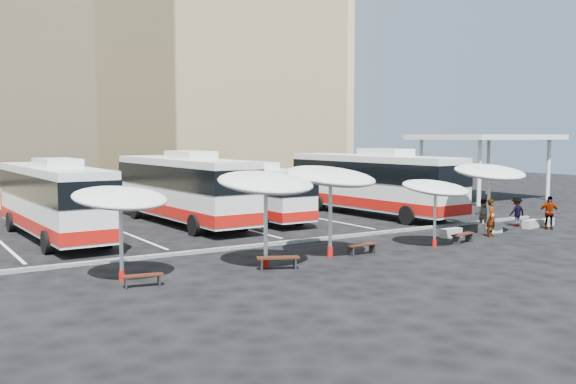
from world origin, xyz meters
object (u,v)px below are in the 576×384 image
conc_bench_3 (547,222)px  passenger_3 (517,212)px  sunshade_3 (435,188)px  bus_0 (53,198)px  bus_2 (249,190)px  bus_1 (182,187)px  wood_bench_0 (142,278)px  bus_3 (373,181)px  sunshade_0 (120,198)px  passenger_2 (549,213)px  sunshade_4 (490,172)px  conc_bench_0 (451,233)px  wood_bench_1 (278,260)px  wood_bench_3 (463,236)px  sunshade_1 (266,183)px  conc_bench_2 (531,224)px  passenger_1 (483,215)px  sunshade_2 (331,177)px  passenger_0 (492,218)px  wood_bench_2 (362,246)px

conc_bench_3 → passenger_3: passenger_3 is taller
sunshade_3 → conc_bench_3: 10.76m
bus_0 → bus_2: size_ratio=1.13×
bus_1 → wood_bench_0: size_ratio=9.43×
bus_3 → passenger_3: size_ratio=8.15×
sunshade_0 → passenger_2: size_ratio=2.14×
sunshade_4 → passenger_3: 4.33m
conc_bench_0 → passenger_2: size_ratio=0.66×
wood_bench_0 → wood_bench_1: wood_bench_1 is taller
sunshade_3 → bus_0: bearing=140.3°
bus_3 → wood_bench_3: (-3.32, -10.63, -1.84)m
bus_2 → wood_bench_1: 14.86m
wood_bench_1 → conc_bench_3: 19.20m
sunshade_1 → wood_bench_3: size_ratio=2.48×
wood_bench_1 → conc_bench_2: wood_bench_1 is taller
conc_bench_3 → wood_bench_1: bearing=-174.1°
bus_2 → passenger_1: bus_2 is taller
conc_bench_3 → passenger_1: bearing=169.6°
bus_3 → conc_bench_2: size_ratio=11.33×
bus_0 → sunshade_3: bus_0 is taller
conc_bench_2 → passenger_1: 3.13m
bus_1 → conc_bench_2: (15.62, -11.83, -1.94)m
sunshade_2 → wood_bench_1: 4.51m
wood_bench_1 → passenger_2: 18.08m
passenger_2 → sunshade_0: bearing=-138.5°
sunshade_0 → passenger_3: 23.25m
bus_0 → conc_bench_0: size_ratio=10.55×
bus_2 → passenger_1: (8.49, -10.64, -0.97)m
bus_1 → conc_bench_3: bus_1 is taller
sunshade_2 → passenger_0: (10.07, 0.01, -2.42)m
sunshade_0 → bus_1: bearing=58.6°
sunshade_2 → sunshade_4: (10.77, 0.81, -0.18)m
sunshade_3 → passenger_0: size_ratio=1.79×
bus_0 → conc_bench_3: (24.61, -10.34, -1.84)m
bus_1 → sunshade_2: bus_1 is taller
passenger_2 → conc_bench_0: bearing=-145.8°
bus_1 → sunshade_4: bearing=-46.7°
passenger_1 → conc_bench_2: bearing=-143.3°
bus_2 → passenger_1: size_ratio=6.62×
passenger_3 → sunshade_1: bearing=13.8°
passenger_1 → sunshade_4: bearing=106.8°
bus_1 → wood_bench_1: size_ratio=8.12×
bus_2 → wood_bench_0: bearing=-131.5°
sunshade_2 → wood_bench_1: (-3.20, -1.04, -3.00)m
sunshade_4 → conc_bench_3: sunshade_4 is taller
bus_3 → passenger_2: (4.14, -9.95, -1.28)m
wood_bench_2 → passenger_2: bearing=1.8°
bus_0 → bus_1: (7.51, 1.48, 0.12)m
bus_1 → passenger_3: bearing=-37.2°
wood_bench_3 → bus_1: bearing=122.8°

